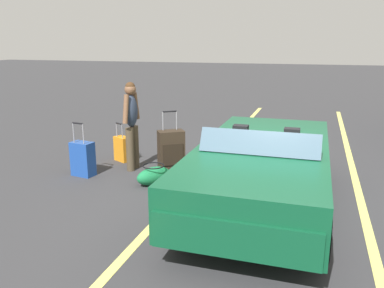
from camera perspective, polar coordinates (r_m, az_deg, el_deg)
name	(u,v)px	position (r m, az deg, el deg)	size (l,w,h in m)	color
ground_plane	(261,206)	(5.99, 9.86, -8.86)	(80.00, 80.00, 0.00)	#333335
lot_line_near	(179,197)	(6.26, -1.87, -7.59)	(18.00, 0.12, 0.01)	#EAE066
lot_line_mid	(365,219)	(6.00, 23.67, -9.88)	(18.00, 0.12, 0.01)	#EAE066
convertible_car	(260,173)	(5.58, 9.83, -4.13)	(4.15, 1.85, 1.24)	#0F4C2D
suitcase_large_black	(171,150)	(7.50, -3.02, -0.84)	(0.50, 0.55, 1.11)	#2D2319
suitcase_medium_bright	(83,159)	(7.39, -15.46, -2.06)	(0.30, 0.43, 0.99)	#1E479E
suitcase_small_carryon	(123,149)	(8.14, -9.96, -0.67)	(0.33, 0.39, 0.79)	orange
duffel_bag	(154,175)	(6.76, -5.55, -4.51)	(0.70, 0.60, 0.34)	#19723F
traveler_person	(131,121)	(7.43, -8.71, 3.29)	(0.60, 0.22, 1.65)	#4C3F2D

